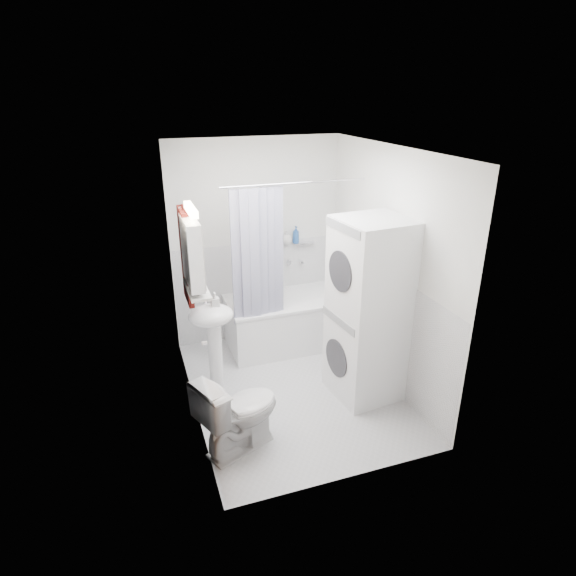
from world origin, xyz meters
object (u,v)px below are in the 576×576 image
object	(u,v)px
washer_dryer	(369,311)
toilet	(239,412)
bathtub	(294,318)
sink	(212,329)

from	to	relation	value
washer_dryer	toilet	bearing A→B (deg)	-169.67
bathtub	toilet	size ratio (longest dim) A/B	2.15
washer_dryer	toilet	size ratio (longest dim) A/B	2.46
bathtub	sink	xyz separation A→B (m)	(-1.09, -0.67, 0.37)
toilet	bathtub	bearing A→B (deg)	-56.86
bathtub	toilet	world-z (taller)	toilet
bathtub	sink	distance (m)	1.33
sink	washer_dryer	size ratio (longest dim) A/B	0.58
sink	bathtub	bearing A→B (deg)	31.74
sink	toilet	size ratio (longest dim) A/B	1.42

